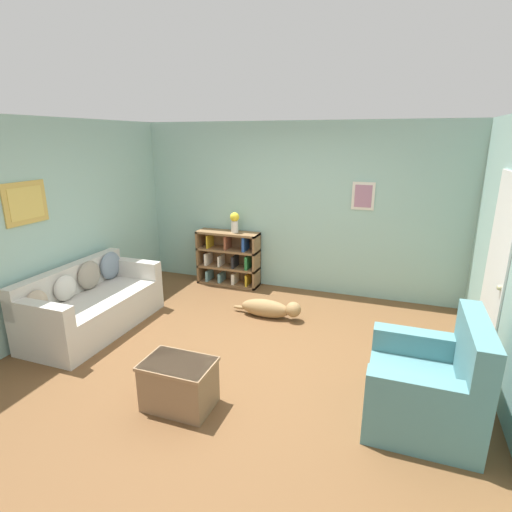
% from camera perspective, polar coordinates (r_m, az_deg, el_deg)
% --- Properties ---
extents(ground_plane, '(14.00, 14.00, 0.00)m').
position_cam_1_polar(ground_plane, '(4.67, -1.71, -13.78)').
color(ground_plane, brown).
extents(wall_back, '(5.60, 0.13, 2.60)m').
position_cam_1_polar(wall_back, '(6.27, 5.79, 6.77)').
color(wall_back, '#93BCB2').
rests_on(wall_back, ground_plane).
extents(wall_left, '(0.13, 5.00, 2.60)m').
position_cam_1_polar(wall_left, '(5.61, -26.94, 3.88)').
color(wall_left, '#93BCB2').
rests_on(wall_left, ground_plane).
extents(couch, '(0.85, 1.79, 0.83)m').
position_cam_1_polar(couch, '(5.53, -22.44, -6.42)').
color(couch, beige).
rests_on(couch, ground_plane).
extents(bookshelf, '(1.03, 0.32, 0.89)m').
position_cam_1_polar(bookshelf, '(6.61, -3.86, -0.38)').
color(bookshelf, olive).
rests_on(bookshelf, ground_plane).
extents(recliner_chair, '(0.88, 0.98, 0.98)m').
position_cam_1_polar(recliner_chair, '(3.85, 23.60, -16.65)').
color(recliner_chair, slate).
rests_on(recliner_chair, ground_plane).
extents(coffee_table, '(0.64, 0.43, 0.45)m').
position_cam_1_polar(coffee_table, '(3.84, -10.95, -17.36)').
color(coffee_table, '#846647').
rests_on(coffee_table, ground_plane).
extents(dog, '(0.99, 0.22, 0.27)m').
position_cam_1_polar(dog, '(5.47, 2.03, -7.51)').
color(dog, '#9E7A4C').
rests_on(dog, ground_plane).
extents(vase, '(0.15, 0.15, 0.33)m').
position_cam_1_polar(vase, '(6.39, -3.06, 4.99)').
color(vase, silver).
rests_on(vase, bookshelf).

